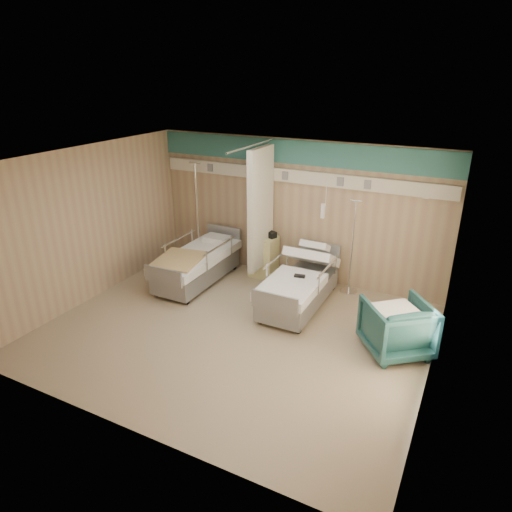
{
  "coord_description": "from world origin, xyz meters",
  "views": [
    {
      "loc": [
        3.23,
        -5.62,
        4.02
      ],
      "look_at": [
        0.08,
        0.6,
        1.14
      ],
      "focal_mm": 32.0,
      "sensor_mm": 36.0,
      "label": 1
    }
  ],
  "objects_px": {
    "bedside_cabinet": "(264,256)",
    "visitor_armchair": "(397,327)",
    "iv_stand_left": "(199,244)",
    "bed_right": "(299,290)",
    "iv_stand_right": "(350,274)",
    "bed_left": "(197,268)"
  },
  "relations": [
    {
      "from": "visitor_armchair",
      "to": "bed_left",
      "type": "bearing_deg",
      "value": -47.8
    },
    {
      "from": "visitor_armchair",
      "to": "iv_stand_left",
      "type": "xyz_separation_m",
      "value": [
        -4.53,
        1.5,
        0.04
      ]
    },
    {
      "from": "bed_left",
      "to": "iv_stand_right",
      "type": "height_order",
      "value": "iv_stand_right"
    },
    {
      "from": "bedside_cabinet",
      "to": "visitor_armchair",
      "type": "distance_m",
      "value": 3.4
    },
    {
      "from": "iv_stand_right",
      "to": "bed_right",
      "type": "bearing_deg",
      "value": -124.48
    },
    {
      "from": "bed_right",
      "to": "visitor_armchair",
      "type": "height_order",
      "value": "visitor_armchair"
    },
    {
      "from": "bed_left",
      "to": "bedside_cabinet",
      "type": "distance_m",
      "value": 1.39
    },
    {
      "from": "iv_stand_right",
      "to": "iv_stand_left",
      "type": "relative_size",
      "value": 0.82
    },
    {
      "from": "bed_right",
      "to": "iv_stand_right",
      "type": "relative_size",
      "value": 1.18
    },
    {
      "from": "bed_right",
      "to": "iv_stand_left",
      "type": "distance_m",
      "value": 2.8
    },
    {
      "from": "bed_right",
      "to": "bedside_cabinet",
      "type": "height_order",
      "value": "bedside_cabinet"
    },
    {
      "from": "iv_stand_left",
      "to": "visitor_armchair",
      "type": "bearing_deg",
      "value": -18.37
    },
    {
      "from": "bed_right",
      "to": "bedside_cabinet",
      "type": "distance_m",
      "value": 1.46
    },
    {
      "from": "bed_right",
      "to": "iv_stand_right",
      "type": "distance_m",
      "value": 1.16
    },
    {
      "from": "iv_stand_left",
      "to": "bedside_cabinet",
      "type": "bearing_deg",
      "value": 3.51
    },
    {
      "from": "bed_left",
      "to": "iv_stand_left",
      "type": "xyz_separation_m",
      "value": [
        -0.48,
        0.81,
        0.15
      ]
    },
    {
      "from": "iv_stand_right",
      "to": "iv_stand_left",
      "type": "bearing_deg",
      "value": -177.44
    },
    {
      "from": "bed_left",
      "to": "visitor_armchair",
      "type": "distance_m",
      "value": 4.11
    },
    {
      "from": "visitor_armchair",
      "to": "iv_stand_right",
      "type": "distance_m",
      "value": 2.04
    },
    {
      "from": "bed_right",
      "to": "visitor_armchair",
      "type": "distance_m",
      "value": 1.98
    },
    {
      "from": "bed_left",
      "to": "iv_stand_right",
      "type": "bearing_deg",
      "value": 18.5
    },
    {
      "from": "bedside_cabinet",
      "to": "visitor_armchair",
      "type": "xyz_separation_m",
      "value": [
        3.0,
        -1.6,
        -0.0
      ]
    }
  ]
}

